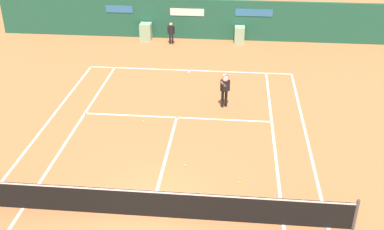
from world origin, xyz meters
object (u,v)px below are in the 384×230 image
object	(u,v)px
player_on_baseline	(225,88)
tennis_ball_near_service_line	(240,183)
ball_kid_right_post	(171,32)
tennis_ball_by_sideline	(185,166)
tennis_ball_mid_court	(143,121)

from	to	relation	value
player_on_baseline	tennis_ball_near_service_line	distance (m)	5.79
ball_kid_right_post	tennis_ball_by_sideline	size ratio (longest dim) A/B	19.46
tennis_ball_mid_court	player_on_baseline	bearing A→B (deg)	27.54
ball_kid_right_post	tennis_ball_mid_court	xyz separation A→B (m)	(0.18, -9.90, -0.73)
player_on_baseline	tennis_ball_by_sideline	bearing A→B (deg)	49.04
tennis_ball_mid_court	ball_kid_right_post	bearing A→B (deg)	91.03
ball_kid_right_post	tennis_ball_mid_court	size ratio (longest dim) A/B	19.46
tennis_ball_mid_court	tennis_ball_by_sideline	bearing A→B (deg)	-56.06
player_on_baseline	tennis_ball_mid_court	distance (m)	3.83
tennis_ball_mid_court	tennis_ball_near_service_line	world-z (taller)	same
ball_kid_right_post	tennis_ball_mid_court	distance (m)	9.93
player_on_baseline	tennis_ball_mid_court	world-z (taller)	player_on_baseline
ball_kid_right_post	tennis_ball_near_service_line	size ratio (longest dim) A/B	19.46
tennis_ball_mid_court	tennis_ball_near_service_line	size ratio (longest dim) A/B	1.00
tennis_ball_mid_court	tennis_ball_near_service_line	distance (m)	5.65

